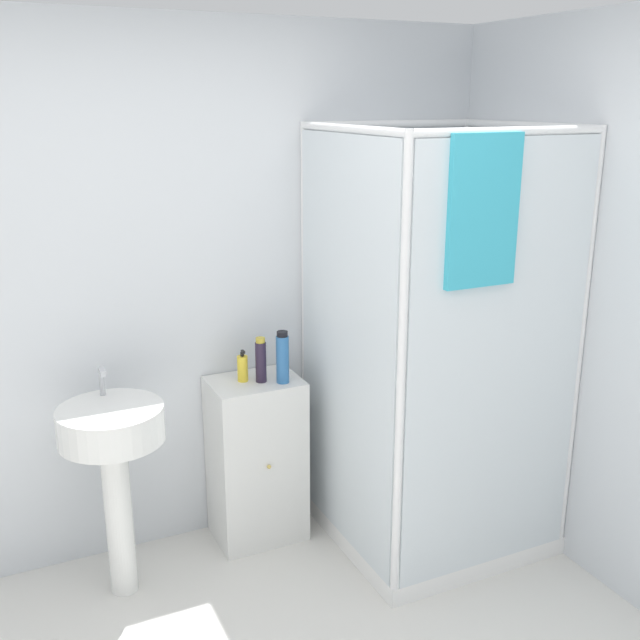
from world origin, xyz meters
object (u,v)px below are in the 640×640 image
object	(u,v)px
shampoo_bottle_blue	(283,358)
soap_dispenser	(243,368)
shampoo_bottle_tall_black	(261,360)
sink	(113,449)

from	to	relation	value
shampoo_bottle_blue	soap_dispenser	bearing A→B (deg)	149.41
soap_dispenser	shampoo_bottle_blue	distance (m)	0.20
shampoo_bottle_tall_black	shampoo_bottle_blue	size ratio (longest dim) A/B	0.87
sink	shampoo_bottle_blue	distance (m)	0.87
soap_dispenser	shampoo_bottle_blue	world-z (taller)	shampoo_bottle_blue
soap_dispenser	sink	bearing A→B (deg)	-164.80
soap_dispenser	shampoo_bottle_blue	xyz separation A→B (m)	(0.17, -0.10, 0.06)
shampoo_bottle_tall_black	shampoo_bottle_blue	distance (m)	0.11
soap_dispenser	shampoo_bottle_blue	size ratio (longest dim) A/B	0.62
shampoo_bottle_tall_black	soap_dispenser	bearing A→B (deg)	149.53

